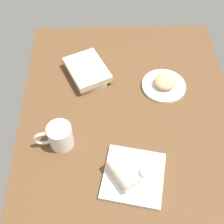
{
  "coord_description": "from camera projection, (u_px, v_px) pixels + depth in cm",
  "views": [
    {
      "loc": [
        74.14,
        -9.14,
        103.95
      ],
      "look_at": [
        3.06,
        -6.81,
        7.0
      ],
      "focal_mm": 47.63,
      "sensor_mm": 36.0,
      "label": 1
    }
  ],
  "objects": [
    {
      "name": "square_plate",
      "position": [
        133.0,
        176.0,
        1.06
      ],
      "size": [
        25.37,
        25.37,
        1.6
      ],
      "primitive_type": "cube",
      "rotation": [
        0.0,
        0.0,
        -0.22
      ],
      "color": "white",
      "rests_on": "dining_table"
    },
    {
      "name": "scone_pastry",
      "position": [
        165.0,
        82.0,
        1.29
      ],
      "size": [
        11.22,
        11.71,
        4.51
      ],
      "primitive_type": "ellipsoid",
      "rotation": [
        0.0,
        0.0,
        4.95
      ],
      "color": "tan",
      "rests_on": "round_plate"
    },
    {
      "name": "dining_table",
      "position": [
        128.0,
        113.0,
        1.26
      ],
      "size": [
        110.0,
        90.0,
        4.0
      ],
      "primitive_type": "cube",
      "color": "brown",
      "rests_on": "ground"
    },
    {
      "name": "breakfast_wrap",
      "position": [
        123.0,
        173.0,
        1.02
      ],
      "size": [
        13.75,
        12.06,
        6.78
      ],
      "primitive_type": "cylinder",
      "rotation": [
        1.57,
        0.0,
        2.12
      ],
      "color": "beige",
      "rests_on": "square_plate"
    },
    {
      "name": "coffee_mug",
      "position": [
        59.0,
        136.0,
        1.11
      ],
      "size": [
        9.23,
        14.6,
        10.28
      ],
      "color": "white",
      "rests_on": "dining_table"
    },
    {
      "name": "sauce_cup",
      "position": [
        146.0,
        171.0,
        1.05
      ],
      "size": [
        4.51,
        4.51,
        2.2
      ],
      "color": "silver",
      "rests_on": "square_plate"
    },
    {
      "name": "round_plate",
      "position": [
        164.0,
        86.0,
        1.32
      ],
      "size": [
        19.38,
        19.38,
        1.4
      ],
      "primitive_type": "cylinder",
      "color": "white",
      "rests_on": "dining_table"
    },
    {
      "name": "book_stack",
      "position": [
        87.0,
        71.0,
        1.34
      ],
      "size": [
        25.55,
        22.95,
        5.19
      ],
      "color": "beige",
      "rests_on": "dining_table"
    }
  ]
}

